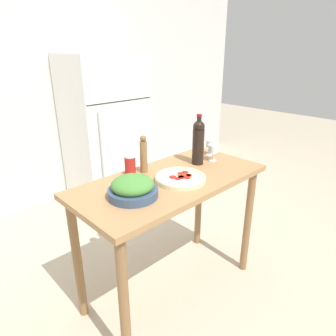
# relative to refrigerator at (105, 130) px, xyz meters

# --- Properties ---
(ground_plane) EXTENTS (14.00, 14.00, 0.00)m
(ground_plane) POSITION_rel_refrigerator_xyz_m (-0.56, -1.64, -0.82)
(ground_plane) COLOR #BCAD93
(wall_back) EXTENTS (6.40, 0.06, 2.60)m
(wall_back) POSITION_rel_refrigerator_xyz_m (-0.56, 0.38, 0.48)
(wall_back) COLOR silver
(wall_back) RESTS_ON ground_plane
(refrigerator) EXTENTS (0.80, 0.69, 1.63)m
(refrigerator) POSITION_rel_refrigerator_xyz_m (0.00, 0.00, 0.00)
(refrigerator) COLOR white
(refrigerator) RESTS_ON ground_plane
(prep_counter) EXTENTS (1.28, 0.61, 0.90)m
(prep_counter) POSITION_rel_refrigerator_xyz_m (-0.56, -1.64, -0.06)
(prep_counter) COLOR #A87A4C
(prep_counter) RESTS_ON ground_plane
(wine_bottle) EXTENTS (0.08, 0.08, 0.36)m
(wine_bottle) POSITION_rel_refrigerator_xyz_m (-0.24, -1.58, 0.25)
(wine_bottle) COLOR black
(wine_bottle) RESTS_ON prep_counter
(wine_glass_near) EXTENTS (0.07, 0.07, 0.12)m
(wine_glass_near) POSITION_rel_refrigerator_xyz_m (-0.11, -1.62, 0.17)
(wine_glass_near) COLOR silver
(wine_glass_near) RESTS_ON prep_counter
(wine_glass_far) EXTENTS (0.07, 0.07, 0.12)m
(wine_glass_far) POSITION_rel_refrigerator_xyz_m (-0.02, -1.52, 0.17)
(wine_glass_far) COLOR silver
(wine_glass_far) RESTS_ON prep_counter
(pepper_mill) EXTENTS (0.05, 0.05, 0.25)m
(pepper_mill) POSITION_rel_refrigerator_xyz_m (-0.62, -1.44, 0.21)
(pepper_mill) COLOR olive
(pepper_mill) RESTS_ON prep_counter
(salad_bowl) EXTENTS (0.28, 0.28, 0.12)m
(salad_bowl) POSITION_rel_refrigerator_xyz_m (-0.89, -1.67, 0.14)
(salad_bowl) COLOR #384C6B
(salad_bowl) RESTS_ON prep_counter
(homemade_pizza) EXTENTS (0.32, 0.32, 0.03)m
(homemade_pizza) POSITION_rel_refrigerator_xyz_m (-0.54, -1.70, 0.10)
(homemade_pizza) COLOR beige
(homemade_pizza) RESTS_ON prep_counter
(salt_canister) EXTENTS (0.07, 0.07, 0.13)m
(salt_canister) POSITION_rel_refrigerator_xyz_m (-0.70, -1.40, 0.15)
(salt_canister) COLOR #B2231E
(salt_canister) RESTS_ON prep_counter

